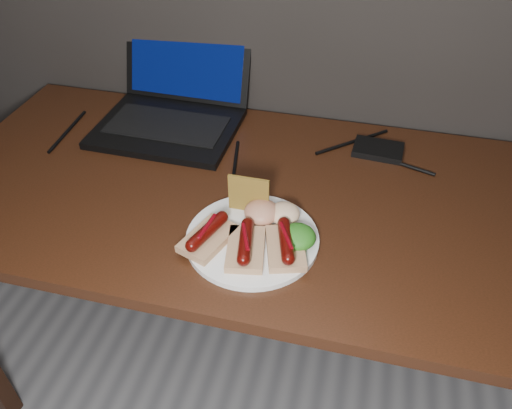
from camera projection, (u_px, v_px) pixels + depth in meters
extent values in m
cube|color=#38190E|center=(240.00, 194.00, 1.13)|extent=(1.40, 0.70, 0.03)
cube|color=#38190E|center=(83.00, 196.00, 1.71)|extent=(0.05, 0.05, 0.72)
cube|color=#38190E|center=(481.00, 263.00, 1.48)|extent=(0.05, 0.05, 0.72)
cube|color=black|center=(167.00, 128.00, 1.30)|extent=(0.36, 0.28, 0.02)
cube|color=black|center=(167.00, 125.00, 1.29)|extent=(0.30, 0.15, 0.00)
cube|color=black|center=(187.00, 56.00, 1.35)|extent=(0.36, 0.10, 0.23)
cube|color=#070D49|center=(187.00, 56.00, 1.35)|extent=(0.32, 0.08, 0.20)
cube|color=black|center=(378.00, 150.00, 1.22)|extent=(0.12, 0.09, 0.02)
cylinder|color=black|center=(235.00, 163.00, 1.19)|extent=(0.04, 0.18, 0.01)
cylinder|color=black|center=(352.00, 142.00, 1.26)|extent=(0.17, 0.15, 0.01)
cylinder|color=black|center=(406.00, 165.00, 1.18)|extent=(0.14, 0.05, 0.01)
cylinder|color=black|center=(68.00, 131.00, 1.30)|extent=(0.02, 0.20, 0.01)
cylinder|color=white|center=(252.00, 239.00, 0.99)|extent=(0.29, 0.29, 0.01)
cube|color=tan|center=(208.00, 239.00, 0.97)|extent=(0.10, 0.13, 0.02)
cylinder|color=#510A05|center=(207.00, 231.00, 0.96)|extent=(0.06, 0.10, 0.02)
sphere|color=#510A05|center=(192.00, 246.00, 0.93)|extent=(0.03, 0.02, 0.02)
sphere|color=#510A05|center=(222.00, 217.00, 0.99)|extent=(0.03, 0.02, 0.02)
cylinder|color=#5C040B|center=(207.00, 226.00, 0.95)|extent=(0.02, 0.07, 0.01)
cube|color=tan|center=(246.00, 249.00, 0.95)|extent=(0.09, 0.13, 0.02)
cylinder|color=#510A05|center=(246.00, 241.00, 0.93)|extent=(0.04, 0.10, 0.02)
sphere|color=#510A05|center=(243.00, 260.00, 0.90)|extent=(0.02, 0.02, 0.02)
sphere|color=#510A05|center=(247.00, 224.00, 0.97)|extent=(0.02, 0.02, 0.02)
cylinder|color=#5C040B|center=(245.00, 236.00, 0.93)|extent=(0.03, 0.07, 0.01)
cube|color=tan|center=(285.00, 248.00, 0.95)|extent=(0.10, 0.13, 0.02)
cylinder|color=#510A05|center=(286.00, 240.00, 0.94)|extent=(0.05, 0.10, 0.02)
sphere|color=#510A05|center=(288.00, 259.00, 0.90)|extent=(0.03, 0.02, 0.02)
sphere|color=#510A05|center=(284.00, 223.00, 0.97)|extent=(0.03, 0.02, 0.02)
cylinder|color=#5C040B|center=(286.00, 235.00, 0.93)|extent=(0.04, 0.07, 0.01)
cube|color=#AC832F|center=(249.00, 194.00, 1.02)|extent=(0.08, 0.01, 0.08)
ellipsoid|color=#175911|center=(298.00, 237.00, 0.96)|extent=(0.07, 0.07, 0.04)
ellipsoid|color=maroon|center=(262.00, 212.00, 1.01)|extent=(0.07, 0.07, 0.04)
ellipsoid|color=silver|center=(284.00, 213.00, 1.01)|extent=(0.06, 0.06, 0.04)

